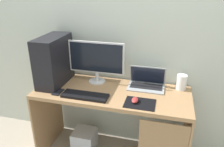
{
  "coord_description": "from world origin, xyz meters",
  "views": [
    {
      "loc": [
        0.48,
        -1.79,
        1.75
      ],
      "look_at": [
        0.0,
        0.0,
        0.96
      ],
      "focal_mm": 35.4,
      "sensor_mm": 36.0,
      "label": 1
    }
  ],
  "objects": [
    {
      "name": "pc_tower",
      "position": [
        -0.6,
        0.03,
        1.02
      ],
      "size": [
        0.21,
        0.46,
        0.48
      ],
      "primitive_type": "cube",
      "color": "black",
      "rests_on": "desk"
    },
    {
      "name": "mouse_left",
      "position": [
        0.24,
        -0.15,
        0.8
      ],
      "size": [
        0.06,
        0.1,
        0.03
      ],
      "primitive_type": "ellipsoid",
      "color": "#B23333",
      "rests_on": "mousepad"
    },
    {
      "name": "subwoofer",
      "position": [
        -0.32,
        0.02,
        0.12
      ],
      "size": [
        0.24,
        0.24,
        0.24
      ],
      "primitive_type": "cube",
      "color": "#B7BCC6",
      "rests_on": "ground_plane"
    },
    {
      "name": "cell_phone",
      "position": [
        -0.48,
        -0.16,
        0.78
      ],
      "size": [
        0.07,
        0.13,
        0.01
      ],
      "primitive_type": "cube",
      "color": "black",
      "rests_on": "desk"
    },
    {
      "name": "desk",
      "position": [
        0.02,
        -0.01,
        0.62
      ],
      "size": [
        1.46,
        0.58,
        0.78
      ],
      "color": "#A37A51",
      "rests_on": "ground_plane"
    },
    {
      "name": "mousepad",
      "position": [
        0.29,
        -0.16,
        0.78
      ],
      "size": [
        0.26,
        0.2,
        0.0
      ],
      "primitive_type": "cube",
      "color": "black",
      "rests_on": "desk"
    },
    {
      "name": "speaker",
      "position": [
        0.63,
        0.21,
        0.85
      ],
      "size": [
        0.1,
        0.1,
        0.15
      ],
      "primitive_type": "cylinder",
      "color": "white",
      "rests_on": "desk"
    },
    {
      "name": "monitor",
      "position": [
        -0.2,
        0.15,
        1.02
      ],
      "size": [
        0.56,
        0.17,
        0.43
      ],
      "color": "silver",
      "rests_on": "desk"
    },
    {
      "name": "laptop",
      "position": [
        0.3,
        0.17,
        0.82
      ],
      "size": [
        0.35,
        0.21,
        0.2
      ],
      "color": "#9EA3A8",
      "rests_on": "desk"
    },
    {
      "name": "wall_back",
      "position": [
        0.0,
        0.33,
        1.3
      ],
      "size": [
        4.0,
        0.05,
        2.6
      ],
      "color": "beige",
      "rests_on": "ground_plane"
    },
    {
      "name": "keyboard",
      "position": [
        -0.21,
        -0.17,
        0.79
      ],
      "size": [
        0.42,
        0.14,
        0.02
      ],
      "primitive_type": "cube",
      "color": "black",
      "rests_on": "desk"
    }
  ]
}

